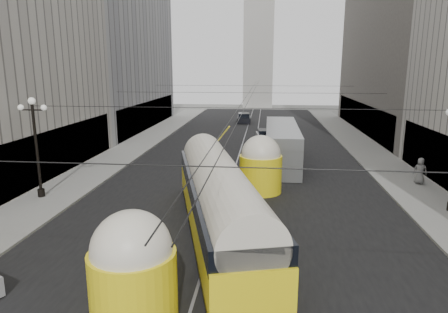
# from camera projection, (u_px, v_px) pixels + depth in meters

# --- Properties ---
(road) EXTENTS (20.00, 85.00, 0.02)m
(road) POSITION_uv_depth(u_px,v_px,m) (247.00, 155.00, 38.65)
(road) COLOR black
(road) RESTS_ON ground
(sidewalk_left) EXTENTS (4.00, 72.00, 0.15)m
(sidewalk_left) POSITION_uv_depth(u_px,v_px,m) (138.00, 145.00, 43.25)
(sidewalk_left) COLOR gray
(sidewalk_left) RESTS_ON ground
(sidewalk_right) EXTENTS (4.00, 72.00, 0.15)m
(sidewalk_right) POSITION_uv_depth(u_px,v_px,m) (366.00, 149.00, 40.82)
(sidewalk_right) COLOR gray
(sidewalk_right) RESTS_ON ground
(rail_left) EXTENTS (0.12, 85.00, 0.04)m
(rail_left) POSITION_uv_depth(u_px,v_px,m) (239.00, 155.00, 38.73)
(rail_left) COLOR gray
(rail_left) RESTS_ON ground
(rail_right) EXTENTS (0.12, 85.00, 0.04)m
(rail_right) POSITION_uv_depth(u_px,v_px,m) (255.00, 155.00, 38.58)
(rail_right) COLOR gray
(rail_right) RESTS_ON ground
(building_left_far) EXTENTS (12.60, 28.60, 28.60)m
(building_left_far) POSITION_uv_depth(u_px,v_px,m) (102.00, 20.00, 52.56)
(building_left_far) COLOR #999999
(building_left_far) RESTS_ON ground
(distant_tower) EXTENTS (6.00, 6.00, 31.36)m
(distant_tower) POSITION_uv_depth(u_px,v_px,m) (259.00, 33.00, 81.44)
(distant_tower) COLOR #B2AFA8
(distant_tower) RESTS_ON ground
(lamppost_left_mid) EXTENTS (1.86, 0.44, 6.37)m
(lamppost_left_mid) POSITION_uv_depth(u_px,v_px,m) (36.00, 142.00, 25.04)
(lamppost_left_mid) COLOR black
(lamppost_left_mid) RESTS_ON sidewalk_left
(catenary) EXTENTS (25.00, 72.00, 0.23)m
(catenary) POSITION_uv_depth(u_px,v_px,m) (248.00, 94.00, 36.37)
(catenary) COLOR black
(catenary) RESTS_ON ground
(streetcar) EXTENTS (6.81, 17.60, 3.97)m
(streetcar) POSITION_uv_depth(u_px,v_px,m) (219.00, 198.00, 19.90)
(streetcar) COLOR yellow
(streetcar) RESTS_ON ground
(city_bus) EXTENTS (3.01, 13.04, 3.31)m
(city_bus) POSITION_uv_depth(u_px,v_px,m) (282.00, 143.00, 35.15)
(city_bus) COLOR gray
(city_bus) RESTS_ON ground
(sedan_white_far) EXTENTS (2.15, 4.26, 1.29)m
(sedan_white_far) POSITION_uv_depth(u_px,v_px,m) (265.00, 136.00, 45.91)
(sedan_white_far) COLOR white
(sedan_white_far) RESTS_ON ground
(sedan_dark_far) EXTENTS (2.12, 4.64, 1.44)m
(sedan_dark_far) POSITION_uv_depth(u_px,v_px,m) (244.00, 118.00, 60.99)
(sedan_dark_far) COLOR black
(sedan_dark_far) RESTS_ON ground
(pedestrian_sidewalk_right) EXTENTS (1.06, 0.82, 1.90)m
(pedestrian_sidewalk_right) POSITION_uv_depth(u_px,v_px,m) (420.00, 171.00, 28.42)
(pedestrian_sidewalk_right) COLOR slate
(pedestrian_sidewalk_right) RESTS_ON sidewalk_right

